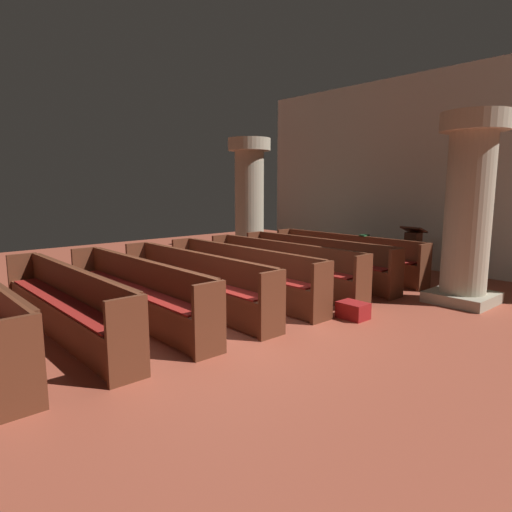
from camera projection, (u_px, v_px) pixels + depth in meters
ground_plane at (224, 321)px, 6.43m from camera, size 19.20×19.20×0.00m
back_wall at (433, 172)px, 10.07m from camera, size 10.00×0.16×4.50m
pew_row_0 at (345, 254)px, 9.64m from camera, size 3.75×0.47×0.88m
pew_row_1 at (315, 259)px, 8.99m from camera, size 3.75×0.46×0.88m
pew_row_2 at (281, 264)px, 8.33m from camera, size 3.75×0.46×0.88m
pew_row_3 at (241, 271)px, 7.68m from camera, size 3.75×0.47×0.88m
pew_row_4 at (193, 279)px, 7.02m from camera, size 3.75×0.46×0.88m
pew_row_5 at (135, 289)px, 6.37m from camera, size 3.75×0.46×0.88m
pew_row_6 at (64, 301)px, 5.71m from camera, size 3.75×0.47×0.88m
pillar_aisle_side at (469, 206)px, 7.19m from camera, size 1.06×1.06×3.11m
pillar_far_side at (249, 199)px, 11.14m from camera, size 1.06×1.06×3.11m
lectern at (412, 255)px, 9.61m from camera, size 0.48×0.45×1.08m
hymn_book at (364, 235)px, 9.45m from camera, size 0.13×0.22×0.03m
kneeler_box_red at (353, 310)px, 6.54m from camera, size 0.42×0.32×0.24m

